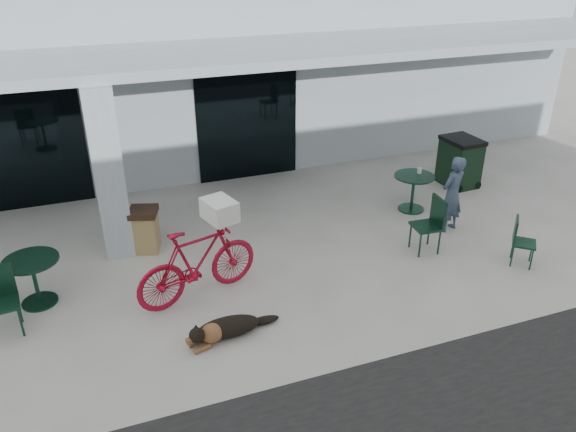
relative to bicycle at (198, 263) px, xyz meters
name	(u,v)px	position (x,y,z in m)	size (l,w,h in m)	color
ground	(231,304)	(0.41, -0.40, -0.63)	(80.00, 80.00, 0.00)	#B9B6AE
building	(145,60)	(0.41, 8.10, 1.62)	(22.00, 7.00, 4.50)	#AEBCC5
storefront_glass_left	(14,148)	(-2.79, 4.58, 0.72)	(2.80, 0.06, 2.70)	black
storefront_glass_right	(247,123)	(2.21, 4.58, 0.72)	(2.40, 0.06, 2.70)	black
column	(109,175)	(-1.09, 1.90, 0.93)	(0.50, 0.50, 3.12)	#AEBCC5
overhang	(173,58)	(0.41, 3.20, 2.58)	(22.00, 2.80, 0.18)	#AEBCC5
bicycle	(198,263)	(0.00, 0.00, 0.00)	(0.60, 2.11, 1.27)	maroon
laundry_basket	(220,210)	(0.43, 0.13, 0.80)	(0.56, 0.42, 0.33)	white
dog	(228,326)	(0.17, -1.16, -0.45)	(1.09, 0.36, 0.36)	black
cup_near_dog	(146,283)	(-0.80, 0.60, -0.58)	(0.08, 0.08, 0.10)	white
cafe_table_near	(35,281)	(-2.46, 0.71, -0.23)	(0.86, 0.86, 0.80)	#123424
cafe_chair_near	(2,303)	(-2.87, 0.06, -0.11)	(0.47, 0.52, 1.05)	#123424
cafe_table_far	(413,193)	(4.94, 1.60, -0.24)	(0.84, 0.84, 0.79)	#123424
cafe_chair_far_a	(524,242)	(5.60, -1.00, -0.20)	(0.40, 0.43, 0.88)	#123424
cafe_chair_far_b	(426,226)	(4.22, 0.00, -0.11)	(0.48, 0.52, 1.06)	#123424
person	(452,194)	(5.14, 0.56, 0.14)	(0.56, 0.37, 1.55)	#38465E
cup_on_table	(420,170)	(5.10, 1.68, 0.22)	(0.09, 0.09, 0.12)	white
trash_receptacle	(145,230)	(-0.61, 1.82, -0.21)	(0.50, 0.50, 0.85)	#937C4C
wheeled_bin	(460,162)	(6.66, 2.40, -0.07)	(0.70, 0.89, 1.14)	black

